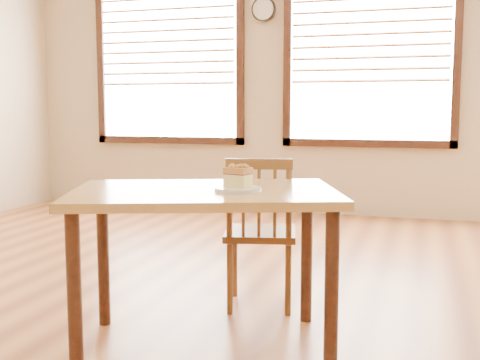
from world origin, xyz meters
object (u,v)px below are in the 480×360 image
object	(u,v)px
cafe_table_main	(205,211)
plate	(238,189)
cafe_chair_main	(260,232)
cake_slice	(238,176)
wall_clock	(264,9)

from	to	relation	value
cafe_table_main	plate	bearing A→B (deg)	-23.14
cafe_chair_main	cafe_table_main	bearing A→B (deg)	68.31
cafe_chair_main	cake_slice	xyz separation A→B (m)	(0.07, -0.63, 0.38)
cafe_table_main	plate	world-z (taller)	plate
cafe_table_main	cake_slice	size ratio (longest dim) A/B	10.99
wall_clock	cafe_chair_main	xyz separation A→B (m)	(0.80, -3.09, -1.71)
cafe_chair_main	plate	distance (m)	0.71
wall_clock	cafe_table_main	xyz separation A→B (m)	(0.71, -3.71, -1.50)
wall_clock	cake_slice	size ratio (longest dim) A/B	2.05
cafe_table_main	cafe_chair_main	bearing A→B (deg)	61.36
wall_clock	cafe_table_main	size ratio (longest dim) A/B	0.19
cafe_chair_main	plate	size ratio (longest dim) A/B	4.10
cake_slice	cafe_table_main	bearing A→B (deg)	-168.04
cafe_table_main	cafe_chair_main	xyz separation A→B (m)	(0.10, 0.62, -0.21)
cafe_chair_main	cake_slice	bearing A→B (deg)	83.34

